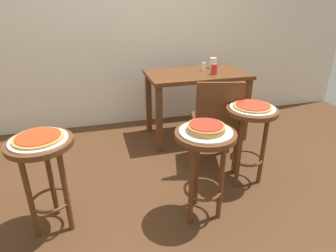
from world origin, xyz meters
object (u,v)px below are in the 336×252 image
Objects in this scene: stool_middle at (44,164)px; cup_far_edge at (213,63)px; cup_near_edge at (214,69)px; pizza_foreground at (206,128)px; dining_table at (196,84)px; serving_plate_leftside at (252,108)px; stool_foreground at (204,155)px; stool_leftside at (250,128)px; pizza_middle at (38,138)px; condiment_shaker at (204,67)px; wooden_chair at (216,120)px; pizza_leftside at (253,106)px; serving_plate_foreground at (206,132)px; serving_plate_middle at (39,140)px.

cup_far_edge is (1.70, 1.27, 0.29)m from stool_middle.
cup_near_edge is at bearing -110.75° from cup_far_edge.
pizza_foreground is at bearing -114.83° from cup_far_edge.
cup_far_edge is at bearing 31.61° from dining_table.
serving_plate_leftside is 3.07× the size of cup_far_edge.
stool_foreground is 0.60m from stool_leftside.
dining_table is at bearing 71.95° from pizza_foreground.
pizza_middle is 1.95m from condiment_shaker.
pizza_middle is 0.35× the size of wooden_chair.
pizza_foreground is at bearing -115.73° from cup_near_edge.
pizza_leftside is 3.41× the size of condiment_shaker.
serving_plate_middle is at bearing 171.13° from serving_plate_foreground.
wooden_chair reaches higher than stool_leftside.
wooden_chair is (-0.20, -0.56, -0.32)m from cup_near_edge.
stool_middle is at bearing -147.77° from cup_near_edge.
condiment_shaker is (1.55, 1.18, 0.28)m from stool_middle.
stool_foreground is 2.24× the size of pizza_leftside.
serving_plate_foreground is 1.35m from dining_table.
serving_plate_middle reaches higher than stool_foreground.
condiment_shaker is at bearing 69.00° from pizza_foreground.
serving_plate_leftside is at bearing 90.00° from stool_leftside.
cup_near_edge reaches higher than pizza_leftside.
stool_middle is at bearing -162.11° from wooden_chair.
stool_foreground is at bearing -108.05° from dining_table.
dining_table is 10.10× the size of cup_near_edge.
serving_plate_middle is 2.12m from cup_far_edge.
serving_plate_middle is at bearing 171.13° from stool_foreground.
cup_near_edge is at bearing 64.27° from stool_foreground.
serving_plate_leftside reaches higher than stool_foreground.
cup_far_edge is (0.10, 0.27, 0.00)m from cup_near_edge.
serving_plate_foreground is at bearing -149.44° from serving_plate_leftside.
serving_plate_middle is 0.98× the size of serving_plate_leftside.
cup_far_edge is at bearing 36.88° from stool_middle.
pizza_foreground is at bearing -120.59° from wooden_chair.
serving_plate_foreground is at bearing 180.00° from stool_foreground.
stool_middle is at bearing 171.13° from stool_foreground.
dining_table is (0.42, 1.28, 0.11)m from stool_foreground.
cup_far_edge is at bearing 82.76° from pizza_leftside.
dining_table is at bearing -148.58° from condiment_shaker.
pizza_foreground reaches higher than pizza_middle.
pizza_middle is 0.28× the size of dining_table.
serving_plate_leftside is 0.02m from pizza_leftside.
serving_plate_leftside reaches higher than stool_leftside.
cup_near_edge is (1.59, 1.01, 0.09)m from pizza_middle.
pizza_leftside is (1.55, 0.15, 0.19)m from stool_middle.
wooden_chair is at bearing 117.65° from pizza_leftside.
condiment_shaker is at bearing 37.34° from stool_middle.
serving_plate_foreground is 3.97× the size of condiment_shaker.
dining_table is (-0.10, 0.97, -0.08)m from pizza_leftside.
pizza_foreground is at bearing 0.00° from serving_plate_foreground.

